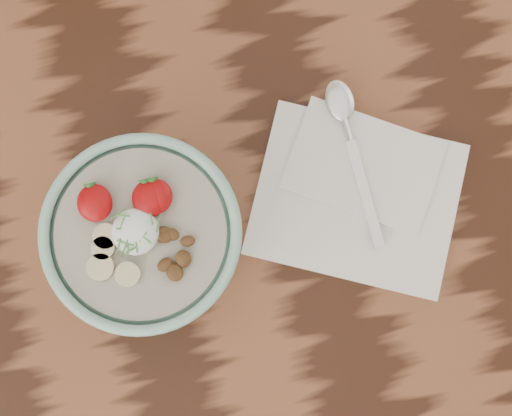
{
  "coord_description": "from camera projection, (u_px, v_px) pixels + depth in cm",
  "views": [
    {
      "loc": [
        11.82,
        -7.9,
        158.22
      ],
      "look_at": [
        14.01,
        0.57,
        87.2
      ],
      "focal_mm": 50.0,
      "sensor_mm": 36.0,
      "label": 1
    }
  ],
  "objects": [
    {
      "name": "breakfast_bowl",
      "position": [
        146.0,
        236.0,
        0.76
      ],
      "size": [
        20.78,
        20.78,
        13.46
      ],
      "rotation": [
        0.0,
        0.0,
        0.31
      ],
      "color": "#8ABAA6",
      "rests_on": "table"
    },
    {
      "name": "table",
      "position": [
        153.0,
        259.0,
        0.92
      ],
      "size": [
        160.0,
        90.0,
        75.0
      ],
      "color": "black",
      "rests_on": "ground"
    },
    {
      "name": "spoon",
      "position": [
        346.0,
        124.0,
        0.83
      ],
      "size": [
        3.43,
        20.27,
        1.06
      ],
      "rotation": [
        0.0,
        0.0,
        -0.0
      ],
      "color": "silver",
      "rests_on": "napkin"
    },
    {
      "name": "napkin",
      "position": [
        358.0,
        192.0,
        0.83
      ],
      "size": [
        29.37,
        27.54,
        1.43
      ],
      "rotation": [
        0.0,
        0.0,
        -0.49
      ],
      "color": "white",
      "rests_on": "table"
    }
  ]
}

